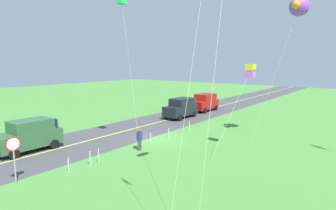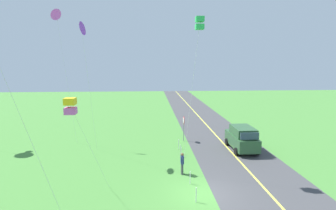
{
  "view_description": "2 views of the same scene",
  "coord_description": "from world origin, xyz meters",
  "px_view_note": "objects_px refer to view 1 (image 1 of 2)",
  "views": [
    {
      "loc": [
        17.26,
        14.64,
        6.3
      ],
      "look_at": [
        1.1,
        2.2,
        3.2
      ],
      "focal_mm": 30.09,
      "sensor_mm": 36.0,
      "label": 1
    },
    {
      "loc": [
        -14.78,
        3.27,
        7.97
      ],
      "look_at": [
        2.21,
        2.12,
        5.23
      ],
      "focal_mm": 27.75,
      "sensor_mm": 36.0,
      "label": 2
    }
  ],
  "objects_px": {
    "car_parked_west_near": "(181,108)",
    "car_suv_foreground": "(29,135)",
    "kite_cyan_top": "(250,71)",
    "stop_sign": "(14,151)",
    "person_adult_near": "(139,139)",
    "kite_blue_mid": "(299,6)",
    "car_parked_west_far": "(204,102)"
  },
  "relations": [
    {
      "from": "car_parked_west_far",
      "to": "person_adult_near",
      "type": "distance_m",
      "value": 17.94
    },
    {
      "from": "car_parked_west_near",
      "to": "stop_sign",
      "type": "height_order",
      "value": "stop_sign"
    },
    {
      "from": "kite_blue_mid",
      "to": "car_parked_west_far",
      "type": "bearing_deg",
      "value": -125.06
    },
    {
      "from": "car_parked_west_near",
      "to": "stop_sign",
      "type": "xyz_separation_m",
      "value": [
        19.85,
        3.44,
        0.65
      ]
    },
    {
      "from": "car_suv_foreground",
      "to": "stop_sign",
      "type": "distance_m",
      "value": 6.0
    },
    {
      "from": "person_adult_near",
      "to": "kite_cyan_top",
      "type": "relative_size",
      "value": 0.26
    },
    {
      "from": "car_parked_west_far",
      "to": "stop_sign",
      "type": "xyz_separation_m",
      "value": [
        25.44,
        3.6,
        0.65
      ]
    },
    {
      "from": "car_parked_west_near",
      "to": "kite_blue_mid",
      "type": "xyz_separation_m",
      "value": [
        3.5,
        12.79,
        9.14
      ]
    },
    {
      "from": "car_suv_foreground",
      "to": "car_parked_west_near",
      "type": "relative_size",
      "value": 1.0
    },
    {
      "from": "car_suv_foreground",
      "to": "stop_sign",
      "type": "xyz_separation_m",
      "value": [
        3.22,
        5.02,
        0.65
      ]
    },
    {
      "from": "car_suv_foreground",
      "to": "kite_cyan_top",
      "type": "bearing_deg",
      "value": 125.25
    },
    {
      "from": "car_suv_foreground",
      "to": "person_adult_near",
      "type": "bearing_deg",
      "value": 128.58
    },
    {
      "from": "car_suv_foreground",
      "to": "kite_cyan_top",
      "type": "xyz_separation_m",
      "value": [
        -8.9,
        12.6,
        4.58
      ]
    },
    {
      "from": "car_parked_west_near",
      "to": "car_suv_foreground",
      "type": "bearing_deg",
      "value": -5.42
    },
    {
      "from": "car_parked_west_far",
      "to": "stop_sign",
      "type": "relative_size",
      "value": 1.72
    },
    {
      "from": "stop_sign",
      "to": "kite_blue_mid",
      "type": "xyz_separation_m",
      "value": [
        -16.35,
        9.35,
        8.49
      ]
    },
    {
      "from": "car_parked_west_near",
      "to": "stop_sign",
      "type": "relative_size",
      "value": 1.72
    },
    {
      "from": "car_parked_west_near",
      "to": "car_parked_west_far",
      "type": "bearing_deg",
      "value": -178.42
    },
    {
      "from": "car_parked_west_far",
      "to": "kite_blue_mid",
      "type": "bearing_deg",
      "value": 54.94
    },
    {
      "from": "car_suv_foreground",
      "to": "car_parked_west_near",
      "type": "bearing_deg",
      "value": 174.58
    },
    {
      "from": "car_parked_west_far",
      "to": "kite_cyan_top",
      "type": "height_order",
      "value": "kite_cyan_top"
    },
    {
      "from": "car_suv_foreground",
      "to": "person_adult_near",
      "type": "relative_size",
      "value": 2.75
    },
    {
      "from": "kite_cyan_top",
      "to": "car_suv_foreground",
      "type": "bearing_deg",
      "value": -54.75
    },
    {
      "from": "car_parked_west_far",
      "to": "stop_sign",
      "type": "height_order",
      "value": "stop_sign"
    },
    {
      "from": "car_parked_west_near",
      "to": "person_adult_near",
      "type": "bearing_deg",
      "value": 21.35
    },
    {
      "from": "car_suv_foreground",
      "to": "car_parked_west_far",
      "type": "height_order",
      "value": "same"
    },
    {
      "from": "car_parked_west_near",
      "to": "kite_blue_mid",
      "type": "height_order",
      "value": "kite_blue_mid"
    },
    {
      "from": "car_parked_west_far",
      "to": "person_adult_near",
      "type": "relative_size",
      "value": 2.75
    },
    {
      "from": "stop_sign",
      "to": "car_suv_foreground",
      "type": "bearing_deg",
      "value": -122.7
    },
    {
      "from": "stop_sign",
      "to": "kite_cyan_top",
      "type": "xyz_separation_m",
      "value": [
        -12.13,
        7.58,
        3.94
      ]
    },
    {
      "from": "car_suv_foreground",
      "to": "kite_blue_mid",
      "type": "relative_size",
      "value": 0.4
    },
    {
      "from": "car_suv_foreground",
      "to": "kite_blue_mid",
      "type": "bearing_deg",
      "value": 132.41
    }
  ]
}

